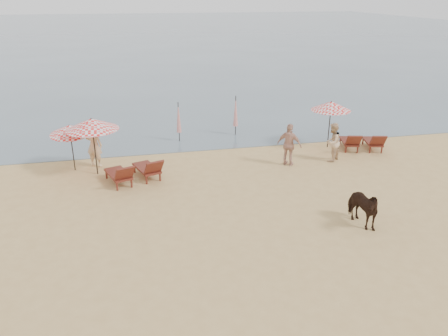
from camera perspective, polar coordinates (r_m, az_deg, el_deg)
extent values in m
plane|color=tan|center=(12.37, 5.05, -13.38)|extent=(120.00, 120.00, 0.00)
cube|color=#51606B|center=(89.91, -10.66, 17.23)|extent=(160.00, 140.00, 0.06)
cube|color=maroon|center=(17.91, -13.65, -0.77)|extent=(1.17, 1.68, 0.09)
cube|color=maroon|center=(17.07, -12.88, -0.74)|extent=(0.84, 0.71, 0.67)
cube|color=maroon|center=(18.26, -10.07, -0.02)|extent=(1.17, 1.68, 0.09)
cube|color=maroon|center=(17.43, -9.14, 0.04)|extent=(0.84, 0.71, 0.67)
cube|color=maroon|center=(22.14, 16.01, 3.36)|extent=(1.00, 1.57, 0.08)
cube|color=maroon|center=(21.34, 16.56, 3.42)|extent=(0.77, 0.62, 0.63)
cube|color=maroon|center=(22.44, 18.83, 3.28)|extent=(1.00, 1.57, 0.08)
cube|color=maroon|center=(21.65, 19.48, 3.34)|extent=(0.77, 0.62, 0.63)
cylinder|color=black|center=(18.77, -16.52, 2.40)|extent=(0.05, 0.05, 2.24)
cone|color=red|center=(18.45, -16.88, 5.52)|extent=(2.14, 2.14, 0.46)
sphere|color=black|center=(18.40, -16.95, 6.13)|extent=(0.08, 0.08, 0.08)
cylinder|color=black|center=(19.56, -19.18, 2.28)|extent=(0.04, 0.04, 1.86)
cone|color=red|center=(19.29, -19.51, 4.76)|extent=(1.65, 1.68, 0.56)
sphere|color=black|center=(19.25, -19.57, 5.25)|extent=(0.07, 0.07, 0.07)
cylinder|color=black|center=(21.87, 13.58, 5.31)|extent=(0.05, 0.05, 2.13)
cone|color=red|center=(21.60, 13.82, 7.89)|extent=(1.89, 1.89, 0.43)
sphere|color=black|center=(21.56, 13.86, 8.38)|extent=(0.08, 0.08, 0.08)
cylinder|color=black|center=(23.10, 1.52, 6.83)|extent=(0.05, 0.05, 2.14)
cone|color=red|center=(23.03, 1.53, 7.45)|extent=(0.26, 0.26, 1.61)
cylinder|color=black|center=(22.21, -5.93, 5.98)|extent=(0.04, 0.04, 2.06)
cone|color=red|center=(22.14, -5.95, 6.59)|extent=(0.25, 0.25, 1.54)
imported|color=black|center=(14.89, 17.49, -4.88)|extent=(1.03, 1.69, 1.33)
imported|color=#DEB48A|center=(19.71, -16.62, 2.91)|extent=(0.85, 0.72, 1.97)
imported|color=#D3AB84|center=(20.14, 13.97, 3.30)|extent=(1.09, 1.07, 1.77)
imported|color=tan|center=(19.23, 8.53, 3.01)|extent=(1.14, 1.06, 1.89)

